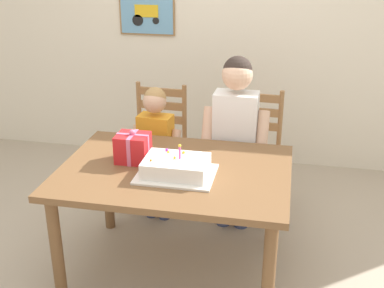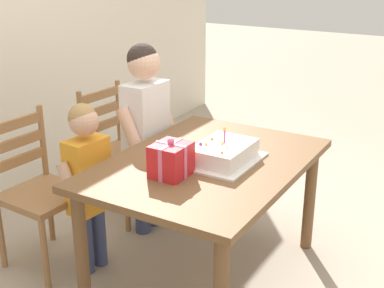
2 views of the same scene
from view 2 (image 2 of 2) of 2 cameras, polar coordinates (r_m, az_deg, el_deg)
ground_plane at (r=3.20m, az=1.51°, el=-13.87°), size 20.00×20.00×0.00m
dining_table at (r=2.89m, az=1.63°, el=-3.51°), size 1.35×0.97×0.72m
birthday_cake at (r=2.82m, az=3.43°, el=-1.02°), size 0.44×0.34×0.19m
gift_box_red_large at (r=2.64m, az=-2.29°, el=-1.73°), size 0.20×0.17×0.21m
chair_left at (r=3.23m, az=-16.32°, el=-4.88°), size 0.44×0.44×0.92m
chair_right at (r=3.72m, az=-8.03°, el=-0.79°), size 0.44×0.44×0.92m
child_older at (r=3.37m, az=-5.03°, el=2.52°), size 0.46×0.26×1.27m
child_younger at (r=3.01m, az=-11.24°, el=-3.07°), size 0.38×0.23×1.02m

